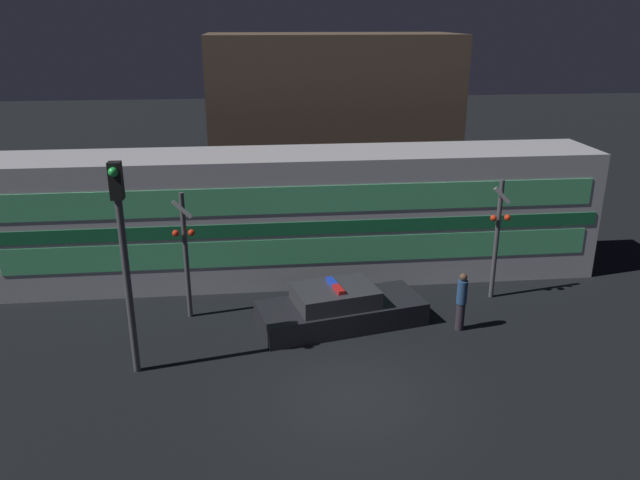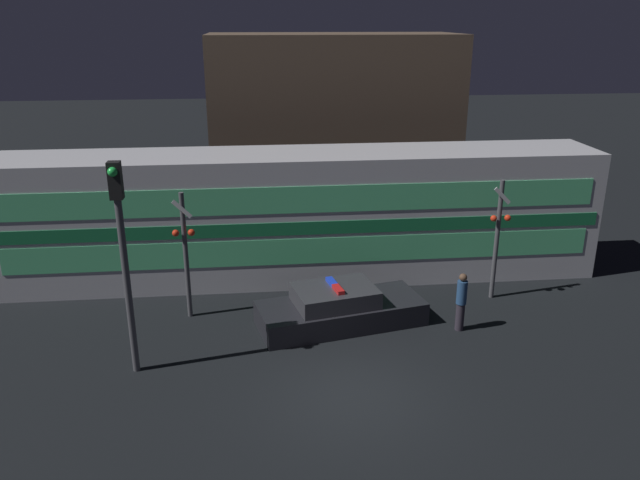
# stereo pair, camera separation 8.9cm
# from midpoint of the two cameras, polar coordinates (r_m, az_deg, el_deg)

# --- Properties ---
(ground_plane) EXTENTS (120.00, 120.00, 0.00)m
(ground_plane) POSITION_cam_midpoint_polar(r_m,az_deg,el_deg) (15.76, 2.84, -14.05)
(ground_plane) COLOR black
(train) EXTENTS (20.46, 2.88, 4.44)m
(train) POSITION_cam_midpoint_polar(r_m,az_deg,el_deg) (21.79, -1.80, 2.26)
(train) COLOR silver
(train) RESTS_ON ground_plane
(police_car) EXTENTS (5.24, 2.93, 1.34)m
(police_car) POSITION_cam_midpoint_polar(r_m,az_deg,el_deg) (18.82, 1.68, -6.31)
(police_car) COLOR black
(police_car) RESTS_ON ground_plane
(pedestrian) EXTENTS (0.30, 0.30, 1.79)m
(pedestrian) POSITION_cam_midpoint_polar(r_m,az_deg,el_deg) (18.77, 12.67, -5.46)
(pedestrian) COLOR #2D2833
(pedestrian) RESTS_ON ground_plane
(crossing_signal_near) EXTENTS (0.66, 0.31, 3.99)m
(crossing_signal_near) POSITION_cam_midpoint_polar(r_m,az_deg,el_deg) (20.72, 15.78, 0.39)
(crossing_signal_near) COLOR #4C4C51
(crossing_signal_near) RESTS_ON ground_plane
(crossing_signal_far) EXTENTS (0.66, 0.31, 3.97)m
(crossing_signal_far) POSITION_cam_midpoint_polar(r_m,az_deg,el_deg) (19.05, -12.32, -1.05)
(crossing_signal_far) COLOR #4C4C51
(crossing_signal_far) RESTS_ON ground_plane
(traffic_light_corner) EXTENTS (0.30, 0.46, 5.58)m
(traffic_light_corner) POSITION_cam_midpoint_polar(r_m,az_deg,el_deg) (15.97, -17.67, -0.78)
(traffic_light_corner) COLOR #4C4C51
(traffic_light_corner) RESTS_ON ground_plane
(building_left) EXTENTS (11.19, 4.72, 8.07)m
(building_left) POSITION_cam_midpoint_polar(r_m,az_deg,el_deg) (29.48, 1.02, 10.51)
(building_left) COLOR brown
(building_left) RESTS_ON ground_plane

